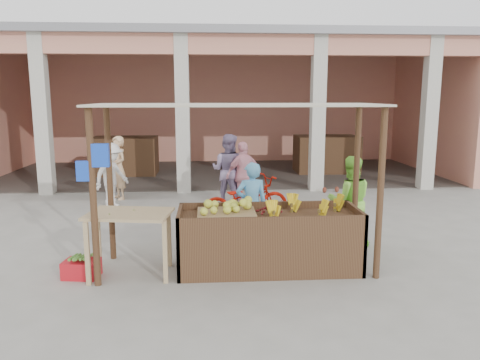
{
  "coord_description": "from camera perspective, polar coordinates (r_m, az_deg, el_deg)",
  "views": [
    {
      "loc": [
        -0.36,
        -6.46,
        2.5
      ],
      "look_at": [
        0.17,
        1.2,
        1.11
      ],
      "focal_mm": 35.0,
      "sensor_mm": 36.0,
      "label": 1
    }
  ],
  "objects": [
    {
      "name": "vendor_blue",
      "position": [
        7.7,
        1.41,
        -2.74
      ],
      "size": [
        0.61,
        0.47,
        1.53
      ],
      "primitive_type": "imported",
      "rotation": [
        0.0,
        0.0,
        3.23
      ],
      "color": "#55A1D4",
      "rests_on": "ground"
    },
    {
      "name": "vendor_green",
      "position": [
        8.03,
        13.24,
        -2.22
      ],
      "size": [
        0.81,
        0.51,
        1.6
      ],
      "primitive_type": "imported",
      "rotation": [
        0.0,
        0.0,
        3.05
      ],
      "color": "#87D943",
      "rests_on": "ground"
    },
    {
      "name": "stall_awning",
      "position": [
        6.55,
        -0.9,
        5.7
      ],
      "size": [
        4.09,
        1.35,
        2.39
      ],
      "color": "#503620",
      "rests_on": "ground"
    },
    {
      "name": "market_building",
      "position": [
        15.4,
        -2.42,
        11.03
      ],
      "size": [
        14.4,
        6.4,
        4.2
      ],
      "color": "tan",
      "rests_on": "ground"
    },
    {
      "name": "shopper_b",
      "position": [
        10.47,
        0.44,
        0.92
      ],
      "size": [
        1.06,
        0.86,
        1.59
      ],
      "primitive_type": "imported",
      "rotation": [
        0.0,
        0.0,
        3.6
      ],
      "color": "pink",
      "rests_on": "ground"
    },
    {
      "name": "ground",
      "position": [
        6.94,
        -0.71,
        -10.84
      ],
      "size": [
        60.0,
        60.0,
        0.0
      ],
      "primitive_type": "plane",
      "color": "gray",
      "rests_on": "ground"
    },
    {
      "name": "side_table",
      "position": [
        6.68,
        -13.33,
        -5.06
      ],
      "size": [
        1.22,
        0.91,
        0.91
      ],
      "rotation": [
        0.0,
        0.0,
        -0.15
      ],
      "color": "tan",
      "rests_on": "ground"
    },
    {
      "name": "produce_sacks",
      "position": [
        12.37,
        11.03,
        -0.18
      ],
      "size": [
        0.77,
        0.48,
        0.58
      ],
      "color": "maroon",
      "rests_on": "ground"
    },
    {
      "name": "berry_heap",
      "position": [
        6.73,
        3.4,
        -3.68
      ],
      "size": [
        0.49,
        0.4,
        0.15
      ],
      "primitive_type": "ellipsoid",
      "color": "maroon",
      "rests_on": "fruit_stall"
    },
    {
      "name": "shopper_f",
      "position": [
        10.65,
        -1.45,
        1.63
      ],
      "size": [
        1.0,
        0.81,
        1.8
      ],
      "primitive_type": "imported",
      "rotation": [
        0.0,
        0.0,
        2.73
      ],
      "color": "gray",
      "rests_on": "ground"
    },
    {
      "name": "shopper_a",
      "position": [
        10.93,
        -15.41,
        0.88
      ],
      "size": [
        0.99,
        1.12,
        1.57
      ],
      "primitive_type": "imported",
      "rotation": [
        0.0,
        0.0,
        0.97
      ],
      "color": "silver",
      "rests_on": "ground"
    },
    {
      "name": "melon_tray",
      "position": [
        6.66,
        -1.65,
        -3.61
      ],
      "size": [
        0.83,
        0.72,
        0.22
      ],
      "color": "olive",
      "rests_on": "fruit_stall"
    },
    {
      "name": "banana_heap",
      "position": [
        6.82,
        7.63,
        -3.38
      ],
      "size": [
        1.11,
        0.61,
        0.2
      ],
      "primitive_type": null,
      "color": "gold",
      "rests_on": "fruit_stall"
    },
    {
      "name": "fruit_stall",
      "position": [
        6.85,
        3.5,
        -7.59
      ],
      "size": [
        2.6,
        0.95,
        0.8
      ],
      "primitive_type": "cube",
      "color": "#503620",
      "rests_on": "ground"
    },
    {
      "name": "motorcycle",
      "position": [
        9.0,
        0.61,
        -2.49
      ],
      "size": [
        1.32,
        2.06,
        1.02
      ],
      "primitive_type": "imported",
      "rotation": [
        0.0,
        0.0,
        1.93
      ],
      "color": "#A51104",
      "rests_on": "ground"
    },
    {
      "name": "papaya_pile",
      "position": [
        6.62,
        -13.42,
        -3.05
      ],
      "size": [
        0.69,
        0.39,
        0.2
      ],
      "primitive_type": null,
      "color": "#497E29",
      "rests_on": "side_table"
    },
    {
      "name": "red_crate",
      "position": [
        6.98,
        -18.76,
        -10.21
      ],
      "size": [
        0.51,
        0.4,
        0.24
      ],
      "primitive_type": "cube",
      "rotation": [
        0.0,
        0.0,
        -0.15
      ],
      "color": "red",
      "rests_on": "ground"
    },
    {
      "name": "plantain_bundle",
      "position": [
        6.93,
        -18.83,
        -8.99
      ],
      "size": [
        0.35,
        0.24,
        0.07
      ],
      "primitive_type": null,
      "color": "#4C822F",
      "rests_on": "red_crate"
    },
    {
      "name": "shopper_e",
      "position": [
        11.69,
        -14.62,
        1.6
      ],
      "size": [
        0.72,
        0.75,
        1.6
      ],
      "primitive_type": "imported",
      "rotation": [
        0.0,
        0.0,
        -0.93
      ],
      "color": "#E8B887",
      "rests_on": "ground"
    }
  ]
}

